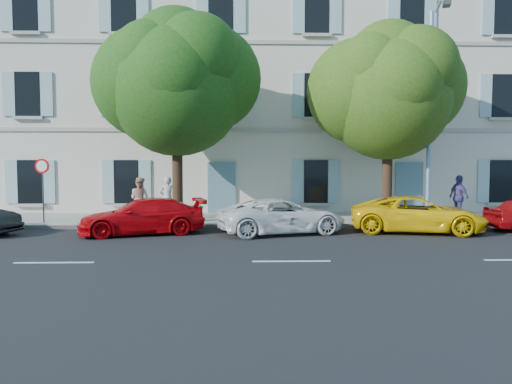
{
  "coord_description": "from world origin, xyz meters",
  "views": [
    {
      "loc": [
        -1.27,
        -16.55,
        2.57
      ],
      "look_at": [
        -0.73,
        2.0,
        1.4
      ],
      "focal_mm": 35.0,
      "sensor_mm": 36.0,
      "label": 1
    }
  ],
  "objects_px": {
    "tree_right": "(388,98)",
    "street_lamp": "(431,102)",
    "car_white_coupe": "(282,216)",
    "pedestrian_b": "(140,199)",
    "road_sign": "(42,177)",
    "car_red_coupe": "(142,216)",
    "tree_left": "(177,89)",
    "pedestrian_a": "(167,198)",
    "car_yellow_supercar": "(418,214)",
    "pedestrian_c": "(459,197)"
  },
  "relations": [
    {
      "from": "road_sign",
      "to": "pedestrian_c",
      "type": "relative_size",
      "value": 1.37
    },
    {
      "from": "tree_left",
      "to": "tree_right",
      "type": "height_order",
      "value": "tree_left"
    },
    {
      "from": "tree_left",
      "to": "pedestrian_b",
      "type": "bearing_deg",
      "value": 150.58
    },
    {
      "from": "road_sign",
      "to": "pedestrian_a",
      "type": "height_order",
      "value": "road_sign"
    },
    {
      "from": "street_lamp",
      "to": "tree_right",
      "type": "bearing_deg",
      "value": 157.04
    },
    {
      "from": "car_yellow_supercar",
      "to": "road_sign",
      "type": "xyz_separation_m",
      "value": [
        -14.01,
        1.97,
        1.3
      ]
    },
    {
      "from": "road_sign",
      "to": "street_lamp",
      "type": "relative_size",
      "value": 0.3
    },
    {
      "from": "pedestrian_a",
      "to": "pedestrian_b",
      "type": "bearing_deg",
      "value": -17.36
    },
    {
      "from": "road_sign",
      "to": "pedestrian_b",
      "type": "height_order",
      "value": "road_sign"
    },
    {
      "from": "tree_right",
      "to": "car_white_coupe",
      "type": "bearing_deg",
      "value": -150.26
    },
    {
      "from": "pedestrian_a",
      "to": "car_red_coupe",
      "type": "bearing_deg",
      "value": 73.85
    },
    {
      "from": "car_red_coupe",
      "to": "tree_left",
      "type": "xyz_separation_m",
      "value": [
        0.97,
        2.08,
        4.68
      ]
    },
    {
      "from": "car_red_coupe",
      "to": "pedestrian_c",
      "type": "height_order",
      "value": "pedestrian_c"
    },
    {
      "from": "street_lamp",
      "to": "pedestrian_a",
      "type": "xyz_separation_m",
      "value": [
        -10.37,
        0.87,
        -3.78
      ]
    },
    {
      "from": "pedestrian_a",
      "to": "pedestrian_b",
      "type": "height_order",
      "value": "pedestrian_a"
    },
    {
      "from": "tree_right",
      "to": "pedestrian_a",
      "type": "xyz_separation_m",
      "value": [
        -8.87,
        0.24,
        -4.04
      ]
    },
    {
      "from": "car_yellow_supercar",
      "to": "pedestrian_a",
      "type": "bearing_deg",
      "value": 86.87
    },
    {
      "from": "pedestrian_b",
      "to": "pedestrian_c",
      "type": "xyz_separation_m",
      "value": [
        13.17,
        -0.04,
        0.04
      ]
    },
    {
      "from": "car_white_coupe",
      "to": "pedestrian_a",
      "type": "relative_size",
      "value": 2.52
    },
    {
      "from": "car_yellow_supercar",
      "to": "tree_right",
      "type": "relative_size",
      "value": 0.61
    },
    {
      "from": "road_sign",
      "to": "pedestrian_c",
      "type": "height_order",
      "value": "road_sign"
    },
    {
      "from": "car_white_coupe",
      "to": "street_lamp",
      "type": "bearing_deg",
      "value": -88.34
    },
    {
      "from": "pedestrian_b",
      "to": "road_sign",
      "type": "bearing_deg",
      "value": 38.93
    },
    {
      "from": "tree_left",
      "to": "street_lamp",
      "type": "height_order",
      "value": "street_lamp"
    },
    {
      "from": "pedestrian_a",
      "to": "pedestrian_c",
      "type": "relative_size",
      "value": 0.98
    },
    {
      "from": "car_white_coupe",
      "to": "street_lamp",
      "type": "relative_size",
      "value": 0.54
    },
    {
      "from": "car_red_coupe",
      "to": "pedestrian_c",
      "type": "distance_m",
      "value": 12.84
    },
    {
      "from": "car_white_coupe",
      "to": "tree_right",
      "type": "height_order",
      "value": "tree_right"
    },
    {
      "from": "road_sign",
      "to": "car_white_coupe",
      "type": "bearing_deg",
      "value": -13.17
    },
    {
      "from": "car_yellow_supercar",
      "to": "road_sign",
      "type": "height_order",
      "value": "road_sign"
    },
    {
      "from": "street_lamp",
      "to": "pedestrian_c",
      "type": "relative_size",
      "value": 4.53
    },
    {
      "from": "car_yellow_supercar",
      "to": "pedestrian_a",
      "type": "distance_m",
      "value": 9.67
    },
    {
      "from": "car_white_coupe",
      "to": "pedestrian_b",
      "type": "height_order",
      "value": "pedestrian_b"
    },
    {
      "from": "car_red_coupe",
      "to": "car_yellow_supercar",
      "type": "height_order",
      "value": "car_yellow_supercar"
    },
    {
      "from": "car_yellow_supercar",
      "to": "pedestrian_c",
      "type": "bearing_deg",
      "value": -31.69
    },
    {
      "from": "car_yellow_supercar",
      "to": "pedestrian_b",
      "type": "xyz_separation_m",
      "value": [
        -10.46,
        2.83,
        0.37
      ]
    },
    {
      "from": "car_white_coupe",
      "to": "car_yellow_supercar",
      "type": "distance_m",
      "value": 4.89
    },
    {
      "from": "tree_right",
      "to": "pedestrian_b",
      "type": "distance_m",
      "value": 10.83
    },
    {
      "from": "car_red_coupe",
      "to": "car_white_coupe",
      "type": "xyz_separation_m",
      "value": [
        4.87,
        0.02,
        -0.0
      ]
    },
    {
      "from": "car_yellow_supercar",
      "to": "pedestrian_c",
      "type": "distance_m",
      "value": 3.92
    },
    {
      "from": "car_yellow_supercar",
      "to": "car_white_coupe",
      "type": "bearing_deg",
      "value": 104.58
    },
    {
      "from": "pedestrian_b",
      "to": "car_red_coupe",
      "type": "bearing_deg",
      "value": 128.23
    },
    {
      "from": "tree_right",
      "to": "road_sign",
      "type": "relative_size",
      "value": 3.08
    },
    {
      "from": "car_red_coupe",
      "to": "street_lamp",
      "type": "distance_m",
      "value": 11.78
    },
    {
      "from": "pedestrian_b",
      "to": "pedestrian_c",
      "type": "relative_size",
      "value": 0.96
    },
    {
      "from": "tree_left",
      "to": "car_white_coupe",
      "type": "bearing_deg",
      "value": -27.85
    },
    {
      "from": "road_sign",
      "to": "pedestrian_b",
      "type": "relative_size",
      "value": 1.43
    },
    {
      "from": "tree_right",
      "to": "street_lamp",
      "type": "relative_size",
      "value": 0.93
    },
    {
      "from": "road_sign",
      "to": "pedestrian_b",
      "type": "xyz_separation_m",
      "value": [
        3.56,
        0.87,
        -0.93
      ]
    },
    {
      "from": "car_red_coupe",
      "to": "street_lamp",
      "type": "height_order",
      "value": "street_lamp"
    }
  ]
}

